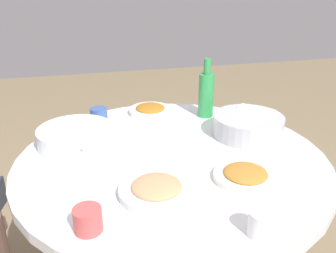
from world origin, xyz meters
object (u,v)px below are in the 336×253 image
object	(u,v)px
soup_bowl	(76,137)
tea_cup_near	(88,220)
dish_tofu_braise	(245,175)
rice_bowl	(248,125)
dish_stirfry	(150,110)
tea_cup_side	(260,224)
round_dining_table	(172,185)
tea_cup_far	(99,114)
green_bottle	(206,94)
dish_shrimp	(157,189)

from	to	relation	value
soup_bowl	tea_cup_near	size ratio (longest dim) A/B	4.20
dish_tofu_braise	tea_cup_near	world-z (taller)	tea_cup_near
rice_bowl	soup_bowl	bearing A→B (deg)	-96.14
soup_bowl	dish_stirfry	size ratio (longest dim) A/B	1.61
tea_cup_side	round_dining_table	bearing A→B (deg)	-166.38
dish_tofu_braise	tea_cup_side	xyz separation A→B (m)	(0.26, -0.08, 0.02)
tea_cup_far	rice_bowl	bearing A→B (deg)	62.09
dish_tofu_braise	green_bottle	distance (m)	0.57
soup_bowl	green_bottle	xyz separation A→B (m)	(-0.17, 0.59, 0.07)
green_bottle	tea_cup_near	xyz separation A→B (m)	(0.69, -0.56, -0.07)
round_dining_table	tea_cup_far	bearing A→B (deg)	-150.48
dish_tofu_braise	tea_cup_side	distance (m)	0.27
dish_tofu_braise	tea_cup_far	size ratio (longest dim) A/B	2.73
round_dining_table	soup_bowl	bearing A→B (deg)	-117.94
tea_cup_near	tea_cup_side	bearing A→B (deg)	73.95
dish_stirfry	dish_tofu_braise	distance (m)	0.68
soup_bowl	green_bottle	distance (m)	0.61
round_dining_table	soup_bowl	xyz separation A→B (m)	(-0.18, -0.34, 0.15)
green_bottle	tea_cup_far	world-z (taller)	green_bottle
round_dining_table	green_bottle	distance (m)	0.49
dish_stirfry	green_bottle	xyz separation A→B (m)	(0.09, 0.24, 0.09)
round_dining_table	dish_shrimp	size ratio (longest dim) A/B	4.87
round_dining_table	dish_stirfry	size ratio (longest dim) A/B	5.72
round_dining_table	dish_shrimp	bearing A→B (deg)	-25.14
round_dining_table	tea_cup_near	distance (m)	0.49
tea_cup_far	tea_cup_side	bearing A→B (deg)	21.52
soup_bowl	tea_cup_near	bearing A→B (deg)	2.52
tea_cup_near	soup_bowl	bearing A→B (deg)	-177.48
green_bottle	tea_cup_side	world-z (taller)	green_bottle
round_dining_table	soup_bowl	world-z (taller)	soup_bowl
green_bottle	tea_cup_far	distance (m)	0.49
dish_shrimp	tea_cup_side	size ratio (longest dim) A/B	3.33
dish_shrimp	green_bottle	distance (m)	0.68
rice_bowl	tea_cup_near	distance (m)	0.80
green_bottle	tea_cup_side	bearing A→B (deg)	-9.49
tea_cup_far	dish_tofu_braise	bearing A→B (deg)	34.31
dish_stirfry	tea_cup_near	size ratio (longest dim) A/B	2.61
soup_bowl	tea_cup_side	world-z (taller)	soup_bowl
green_bottle	tea_cup_near	bearing A→B (deg)	-39.12
tea_cup_side	dish_tofu_braise	bearing A→B (deg)	162.93
dish_stirfry	tea_cup_far	xyz separation A→B (m)	(0.03, -0.24, 0.01)
tea_cup_near	dish_shrimp	bearing A→B (deg)	119.57
tea_cup_near	tea_cup_side	xyz separation A→B (m)	(0.12, 0.43, 0.00)
tea_cup_far	soup_bowl	bearing A→B (deg)	-23.77
dish_stirfry	tea_cup_side	xyz separation A→B (m)	(0.91, 0.11, 0.02)
rice_bowl	tea_cup_side	distance (m)	0.62
dish_shrimp	soup_bowl	bearing A→B (deg)	-150.25
tea_cup_far	dish_stirfry	bearing A→B (deg)	96.44
round_dining_table	soup_bowl	size ratio (longest dim) A/B	3.56
dish_shrimp	dish_stirfry	xyz separation A→B (m)	(-0.67, 0.11, -0.00)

